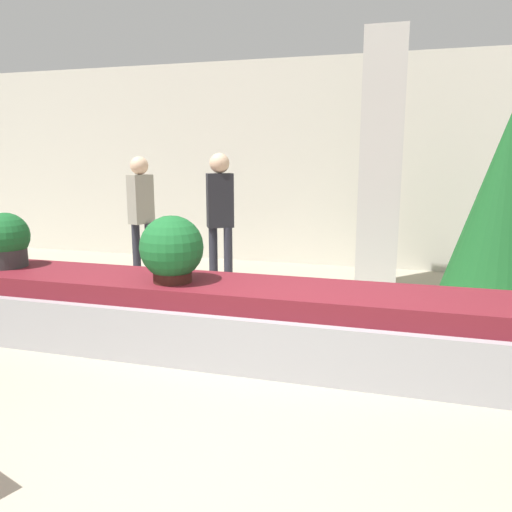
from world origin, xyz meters
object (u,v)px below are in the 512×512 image
(potted_plant_0, at_px, (172,250))
(decorated_tree, at_px, (504,203))
(potted_plant_1, at_px, (6,241))
(traveler_1, at_px, (220,210))
(pillar, at_px, (381,166))
(traveler_0, at_px, (141,208))

(potted_plant_0, height_order, decorated_tree, decorated_tree)
(potted_plant_0, height_order, potted_plant_1, potted_plant_0)
(traveler_1, relative_size, decorated_tree, 0.79)
(pillar, height_order, traveler_0, pillar)
(potted_plant_0, distance_m, decorated_tree, 3.82)
(pillar, distance_m, potted_plant_0, 3.15)
(decorated_tree, bearing_deg, traveler_0, -177.84)
(traveler_1, bearing_deg, potted_plant_1, 20.36)
(pillar, distance_m, traveler_0, 3.18)
(pillar, relative_size, traveler_0, 1.87)
(potted_plant_0, distance_m, traveler_0, 2.62)
(potted_plant_1, height_order, traveler_1, traveler_1)
(traveler_0, bearing_deg, pillar, 118.31)
(pillar, bearing_deg, traveler_1, -161.50)
(traveler_0, distance_m, traveler_1, 1.22)
(pillar, height_order, traveler_1, pillar)
(traveler_1, bearing_deg, traveler_0, -38.49)
(decorated_tree, bearing_deg, potted_plant_0, -142.26)
(pillar, xyz_separation_m, traveler_1, (-1.90, -0.64, -0.54))
(traveler_1, height_order, decorated_tree, decorated_tree)
(traveler_1, bearing_deg, pillar, 169.07)
(potted_plant_1, relative_size, traveler_0, 0.31)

